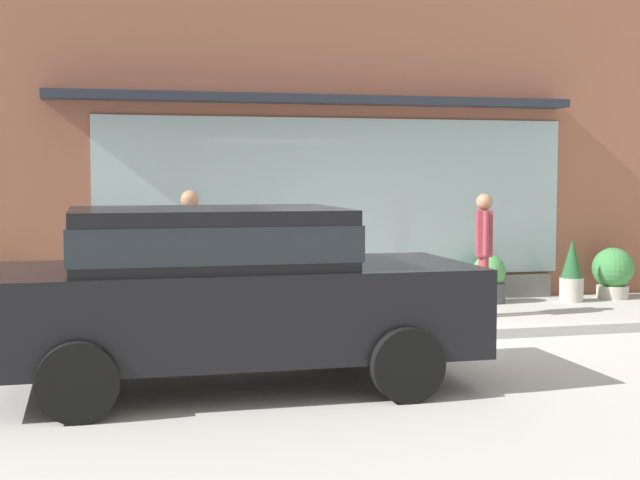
{
  "coord_description": "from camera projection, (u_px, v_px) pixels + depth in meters",
  "views": [
    {
      "loc": [
        -3.31,
        -10.14,
        1.95
      ],
      "look_at": [
        -0.41,
        1.2,
        1.09
      ],
      "focal_mm": 51.88,
      "sensor_mm": 36.0,
      "label": 1
    }
  ],
  "objects": [
    {
      "name": "pedestrian_with_handbag",
      "position": [
        189.0,
        246.0,
        11.7
      ],
      "size": [
        0.6,
        0.43,
        1.72
      ],
      "rotation": [
        0.0,
        0.0,
        2.63
      ],
      "color": "#232328",
      "rests_on": "ground_plane"
    },
    {
      "name": "parked_car_black",
      "position": [
        223.0,
        286.0,
        8.34
      ],
      "size": [
        4.37,
        2.08,
        1.63
      ],
      "rotation": [
        0.0,
        0.0,
        -0.01
      ],
      "color": "black",
      "rests_on": "ground_plane"
    },
    {
      "name": "fire_hydrant",
      "position": [
        261.0,
        295.0,
        11.33
      ],
      "size": [
        0.4,
        0.37,
        0.9
      ],
      "color": "gold",
      "rests_on": "ground_plane"
    },
    {
      "name": "curb_strip",
      "position": [
        385.0,
        338.0,
        10.56
      ],
      "size": [
        14.0,
        0.24,
        0.12
      ],
      "primitive_type": "cube",
      "color": "#B2B2AD",
      "rests_on": "ground_plane"
    },
    {
      "name": "pedestrian_passerby",
      "position": [
        484.0,
        245.0,
        12.44
      ],
      "size": [
        0.28,
        0.46,
        1.66
      ],
      "rotation": [
        0.0,
        0.0,
        4.41
      ],
      "color": "#8E333D",
      "rests_on": "ground_plane"
    },
    {
      "name": "storefront",
      "position": [
        314.0,
        125.0,
        13.65
      ],
      "size": [
        14.0,
        0.81,
        5.43
      ],
      "color": "#935642",
      "rests_on": "ground_plane"
    },
    {
      "name": "potted_plant_near_hydrant",
      "position": [
        225.0,
        291.0,
        12.7
      ],
      "size": [
        0.28,
        0.28,
        0.6
      ],
      "color": "#4C4C51",
      "rests_on": "ground_plane"
    },
    {
      "name": "ground_plane",
      "position": [
        380.0,
        340.0,
        10.76
      ],
      "size": [
        60.0,
        60.0,
        0.0
      ],
      "primitive_type": "plane",
      "color": "#B2AFA8"
    },
    {
      "name": "potted_plant_window_left",
      "position": [
        572.0,
        272.0,
        13.92
      ],
      "size": [
        0.36,
        0.36,
        0.95
      ],
      "color": "#B7B2A3",
      "rests_on": "ground_plane"
    },
    {
      "name": "potted_plant_trailing_edge",
      "position": [
        489.0,
        279.0,
        13.81
      ],
      "size": [
        0.5,
        0.5,
        0.72
      ],
      "color": "#4C4C51",
      "rests_on": "ground_plane"
    },
    {
      "name": "potted_plant_low_front",
      "position": [
        613.0,
        272.0,
        14.27
      ],
      "size": [
        0.64,
        0.64,
        0.79
      ],
      "color": "#B7B2A3",
      "rests_on": "ground_plane"
    }
  ]
}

